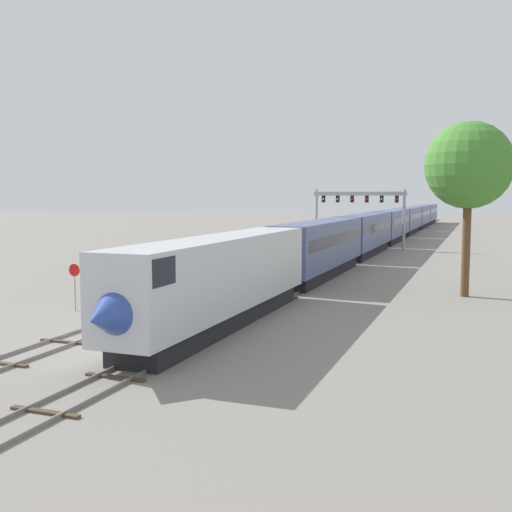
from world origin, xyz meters
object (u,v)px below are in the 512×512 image
(passenger_train, at_px, (392,225))
(stop_sign, at_px, (75,280))
(signal_gantry, at_px, (359,205))
(trackside_tree_left, at_px, (469,166))

(passenger_train, xyz_separation_m, stop_sign, (-10.00, -63.28, -0.74))
(passenger_train, bearing_deg, signal_gantry, -98.91)
(signal_gantry, bearing_deg, passenger_train, 81.09)
(trackside_tree_left, bearing_deg, passenger_train, 103.56)
(signal_gantry, relative_size, stop_sign, 4.20)
(passenger_train, height_order, signal_gantry, signal_gantry)
(stop_sign, distance_m, trackside_tree_left, 26.91)
(trackside_tree_left, bearing_deg, signal_gantry, 112.02)
(passenger_train, bearing_deg, trackside_tree_left, -76.44)
(signal_gantry, distance_m, trackside_tree_left, 37.90)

